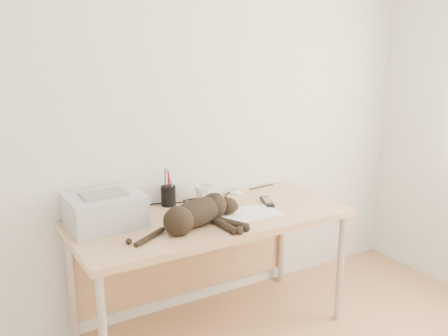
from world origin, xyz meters
TOP-DOWN VIEW (x-y plane):
  - wall_back at (0.00, 1.75)m, footprint 3.50×0.00m
  - desk at (0.00, 1.48)m, footprint 1.60×0.70m
  - printer at (-0.57, 1.55)m, footprint 0.40×0.34m
  - papers at (0.21, 1.31)m, footprint 0.36×0.28m
  - cat at (-0.16, 1.27)m, footprint 0.72×0.36m
  - mug at (0.09, 1.64)m, footprint 0.15×0.15m
  - pen_cup at (-0.13, 1.68)m, footprint 0.09×0.09m
  - remote_grey at (0.13, 1.61)m, footprint 0.10×0.18m
  - remote_black at (0.41, 1.41)m, footprint 0.11×0.18m
  - mouse at (0.35, 1.67)m, footprint 0.10×0.12m
  - cable_tangle at (0.00, 1.70)m, footprint 1.36×0.09m

SIDE VIEW (x-z plane):
  - desk at x=0.00m, z-range 0.24..0.98m
  - papers at x=0.21m, z-range 0.74..0.75m
  - cable_tangle at x=0.00m, z-range 0.74..0.75m
  - remote_grey at x=0.13m, z-range 0.74..0.76m
  - remote_black at x=0.41m, z-range 0.74..0.76m
  - mouse at x=0.35m, z-range 0.74..0.77m
  - mug at x=0.09m, z-range 0.74..0.84m
  - pen_cup at x=-0.13m, z-range 0.69..0.92m
  - cat at x=-0.16m, z-range 0.73..0.89m
  - printer at x=-0.57m, z-range 0.74..0.92m
  - wall_back at x=0.00m, z-range -0.45..3.05m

